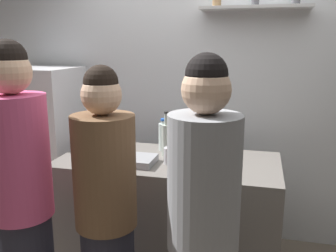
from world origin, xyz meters
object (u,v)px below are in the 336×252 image
(baking_pan, at_px, (131,160))
(person_pink_top, at_px, (22,206))
(person_grey_hoodie, at_px, (203,237))
(refrigerator, at_px, (47,152))
(wine_bottle_dark_glass, at_px, (102,129))
(wine_bottle_pale_glass, at_px, (166,139))
(person_brown_jacket, at_px, (107,218))
(utensil_holder, at_px, (170,155))
(water_bottle_plastic, at_px, (164,136))

(baking_pan, height_order, person_pink_top, person_pink_top)
(person_grey_hoodie, bearing_deg, refrigerator, -82.66)
(baking_pan, bearing_deg, wine_bottle_dark_glass, 132.40)
(baking_pan, xyz_separation_m, person_pink_top, (-0.37, -0.73, -0.06))
(wine_bottle_pale_glass, bearing_deg, person_brown_jacket, -98.32)
(utensil_holder, distance_m, wine_bottle_pale_glass, 0.20)
(wine_bottle_pale_glass, bearing_deg, wine_bottle_dark_glass, 159.31)
(wine_bottle_dark_glass, relative_size, person_pink_top, 0.17)
(refrigerator, height_order, utensil_holder, refrigerator)
(refrigerator, height_order, person_brown_jacket, person_brown_jacket)
(wine_bottle_pale_glass, bearing_deg, refrigerator, 166.29)
(baking_pan, relative_size, person_pink_top, 0.19)
(person_pink_top, bearing_deg, person_brown_jacket, 174.56)
(person_brown_jacket, bearing_deg, water_bottle_plastic, -109.69)
(utensil_holder, xyz_separation_m, person_brown_jacket, (-0.20, -0.67, -0.17))
(refrigerator, bearing_deg, wine_bottle_dark_glass, -5.85)
(wine_bottle_pale_glass, xyz_separation_m, water_bottle_plastic, (-0.05, 0.14, -0.02))
(refrigerator, bearing_deg, baking_pan, -27.46)
(wine_bottle_dark_glass, height_order, person_pink_top, person_pink_top)
(baking_pan, xyz_separation_m, person_brown_jacket, (0.07, -0.61, -0.13))
(wine_bottle_pale_glass, bearing_deg, water_bottle_plastic, 109.93)
(wine_bottle_dark_glass, bearing_deg, water_bottle_plastic, -9.11)
(baking_pan, height_order, wine_bottle_dark_glass, wine_bottle_dark_glass)
(utensil_holder, relative_size, water_bottle_plastic, 0.86)
(wine_bottle_dark_glass, height_order, wine_bottle_pale_glass, wine_bottle_pale_glass)
(baking_pan, distance_m, person_pink_top, 0.82)
(water_bottle_plastic, bearing_deg, baking_pan, -110.96)
(utensil_holder, distance_m, person_pink_top, 1.02)
(refrigerator, relative_size, water_bottle_plastic, 6.08)
(wine_bottle_dark_glass, relative_size, water_bottle_plastic, 1.16)
(utensil_holder, bearing_deg, wine_bottle_dark_glass, 149.56)
(refrigerator, distance_m, wine_bottle_pale_glass, 1.29)
(wine_bottle_dark_glass, relative_size, wine_bottle_pale_glass, 0.86)
(water_bottle_plastic, bearing_deg, person_grey_hoodie, -66.62)
(refrigerator, xyz_separation_m, person_grey_hoodie, (1.66, -1.28, 0.08))
(utensil_holder, xyz_separation_m, person_grey_hoodie, (0.36, -0.81, -0.13))
(refrigerator, xyz_separation_m, utensil_holder, (1.30, -0.47, 0.21))
(utensil_holder, distance_m, person_grey_hoodie, 0.90)
(wine_bottle_dark_glass, xyz_separation_m, wine_bottle_pale_glass, (0.63, -0.24, 0.02))
(baking_pan, relative_size, wine_bottle_pale_glass, 0.99)
(utensil_holder, distance_m, person_brown_jacket, 0.72)
(water_bottle_plastic, relative_size, person_pink_top, 0.14)
(baking_pan, relative_size, wine_bottle_dark_glass, 1.15)
(wine_bottle_pale_glass, height_order, person_grey_hoodie, person_grey_hoodie)
(water_bottle_plastic, bearing_deg, wine_bottle_dark_glass, 170.89)
(person_brown_jacket, bearing_deg, refrigerator, -61.65)
(utensil_holder, xyz_separation_m, wine_bottle_dark_glass, (-0.70, 0.41, 0.05))
(refrigerator, relative_size, person_brown_jacket, 0.94)
(baking_pan, relative_size, water_bottle_plastic, 1.33)
(water_bottle_plastic, xyz_separation_m, person_pink_top, (-0.51, -1.11, -0.15))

